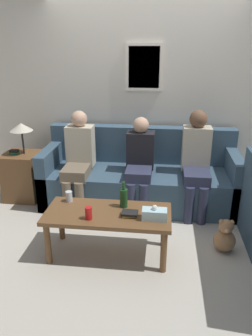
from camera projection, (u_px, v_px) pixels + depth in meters
The scene contains 14 objects.
ground_plane at pixel (136, 220), 3.95m from camera, with size 16.00×16.00×0.00m, color beige.
wall_back at pixel (144, 98), 4.41m from camera, with size 9.00×0.08×2.60m.
couch_main at pixel (140, 178), 4.32m from camera, with size 2.48×0.90×0.95m.
coffee_table at pixel (108, 218), 3.18m from camera, with size 1.22×0.55×0.47m.
side_table_with_lamp at pixel (23, 173), 4.40m from camera, with size 0.45×0.45×1.05m.
wine_bottle at pixel (124, 197), 3.23m from camera, with size 0.08×0.08×0.27m.
drinking_glass at pixel (69, 196), 3.35m from camera, with size 0.07×0.07×0.11m.
book_stack at pixel (129, 214), 3.08m from camera, with size 0.16×0.12×0.04m.
soda_can at pixel (89, 213), 3.02m from camera, with size 0.07×0.07×0.12m.
tissue_box at pixel (154, 214), 3.02m from camera, with size 0.23×0.12×0.14m.
person_left at pixel (78, 157), 4.10m from camera, with size 0.34×0.63×1.22m.
person_middle at pixel (140, 161), 4.03m from camera, with size 0.34×0.59×1.16m.
person_right at pixel (196, 159), 3.96m from camera, with size 0.34×0.63×1.26m.
teddy_bear at pixel (225, 237), 3.33m from camera, with size 0.22×0.22×0.35m.
Camera 1 is at (0.28, -3.44, 2.02)m, focal length 35.00 mm.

